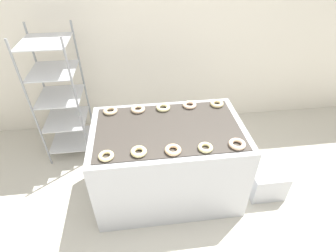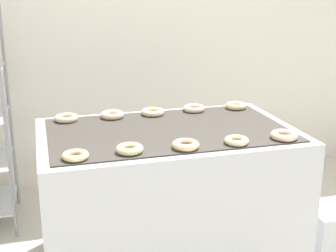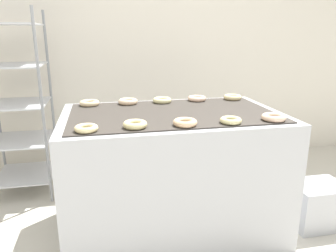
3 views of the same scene
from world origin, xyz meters
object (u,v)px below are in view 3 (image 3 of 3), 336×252
donut_far_left (128,101)px  donut_far_right (197,98)px  baking_rack_cart (17,104)px  donut_near_left (135,124)px  donut_near_rightmost (274,117)px  fryer_machine (172,172)px  glaze_bin (316,204)px  donut_near_center (185,122)px  donut_far_center (162,100)px  donut_near_right (231,120)px  donut_near_leftmost (86,128)px  donut_far_rightmost (233,97)px  donut_far_leftmost (89,103)px

donut_far_left → donut_far_right: bearing=1.5°
baking_rack_cart → donut_far_left: baking_rack_cart is taller
donut_near_left → donut_near_rightmost: size_ratio=0.93×
fryer_machine → donut_far_right: bearing=51.3°
donut_near_rightmost → glaze_bin: bearing=16.3°
donut_near_rightmost → donut_far_left: (-0.84, 0.67, 0.00)m
donut_near_center → donut_far_center: size_ratio=0.97×
donut_near_right → donut_far_right: (-0.00, 0.69, 0.00)m
donut_near_leftmost → donut_far_left: (0.29, 0.67, 0.00)m
donut_near_rightmost → donut_near_left: bearing=179.3°
donut_near_center → donut_far_left: donut_far_left is taller
donut_far_rightmost → baking_rack_cart: bearing=163.2°
donut_far_center → donut_far_right: bearing=3.3°
baking_rack_cart → donut_near_leftmost: bearing=-62.6°
donut_near_rightmost → donut_far_center: same height
donut_near_right → donut_far_center: 0.73m
donut_near_rightmost → donut_near_leftmost: bearing=-179.7°
baking_rack_cart → donut_far_leftmost: baking_rack_cart is taller
donut_near_left → donut_near_center: 0.29m
fryer_machine → baking_rack_cart: 1.51m
donut_near_right → donut_far_left: size_ratio=0.89×
donut_far_center → donut_far_right: 0.29m
donut_near_rightmost → donut_far_right: donut_near_rightmost is taller
donut_near_right → donut_far_rightmost: bearing=66.6°
donut_near_rightmost → baking_rack_cart: bearing=145.6°
fryer_machine → donut_far_center: bearing=91.7°
donut_near_leftmost → donut_far_leftmost: 0.68m
donut_near_left → donut_far_center: 0.71m
donut_near_leftmost → donut_far_left: bearing=66.8°
donut_near_right → donut_near_rightmost: bearing=1.6°
donut_near_center → donut_far_rightmost: 0.88m
glaze_bin → donut_far_leftmost: bearing=162.2°
donut_far_center → donut_near_center: bearing=-89.2°
fryer_machine → donut_near_rightmost: (0.57, -0.34, 0.46)m
donut_near_leftmost → donut_near_left: size_ratio=0.94×
donut_far_rightmost → donut_far_leftmost: bearing=179.7°
donut_near_leftmost → donut_near_center: (0.56, 0.00, 0.00)m
donut_near_center → donut_near_rightmost: (0.57, 0.00, 0.00)m
fryer_machine → donut_near_right: size_ratio=11.39×
donut_near_left → donut_far_left: size_ratio=0.95×
fryer_machine → donut_near_rightmost: donut_near_rightmost is taller
donut_near_leftmost → donut_far_rightmost: 1.32m
donut_far_left → donut_far_rightmost: 0.85m
fryer_machine → donut_far_center: (-0.01, 0.33, 0.46)m
fryer_machine → donut_near_leftmost: size_ratio=11.41×
donut_near_center → donut_far_center: bearing=90.8°
fryer_machine → donut_near_left: (-0.29, -0.32, 0.46)m
donut_near_leftmost → donut_far_left: size_ratio=0.89×
donut_near_left → glaze_bin: bearing=5.7°
donut_near_right → donut_far_rightmost: donut_far_rightmost is taller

